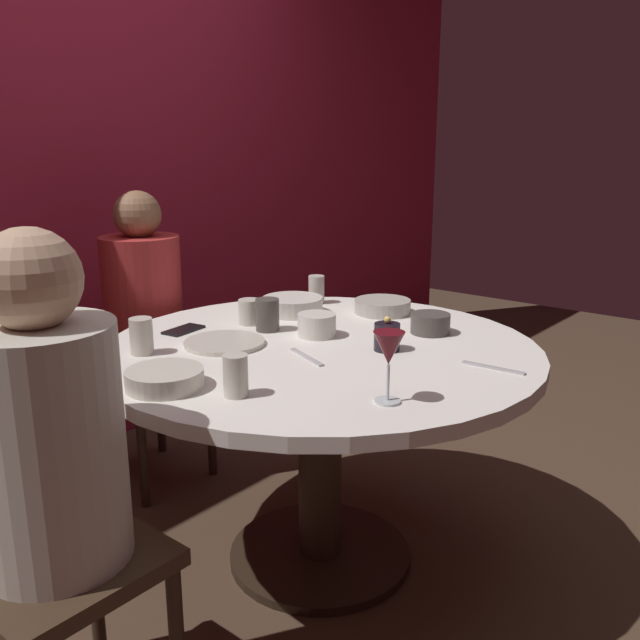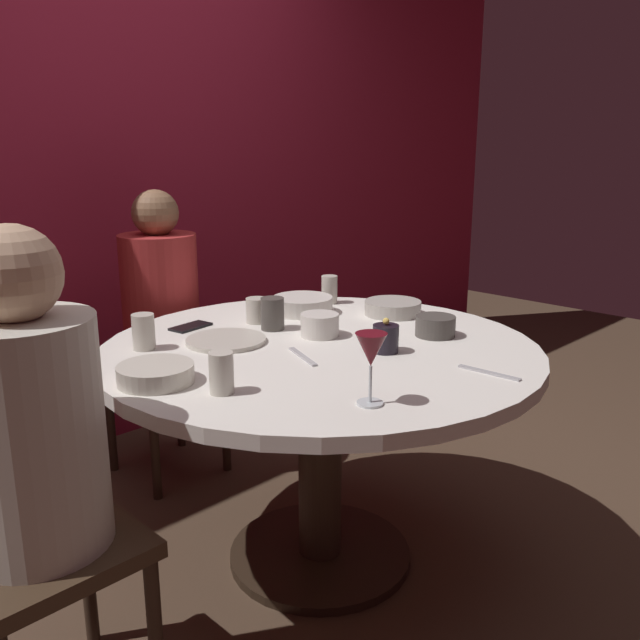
% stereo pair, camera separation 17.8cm
% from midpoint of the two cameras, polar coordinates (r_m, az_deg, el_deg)
% --- Properties ---
extents(ground_plane, '(8.00, 8.00, 0.00)m').
position_cam_midpoint_polar(ground_plane, '(2.40, 2.24, -19.39)').
color(ground_plane, '#4C3828').
extents(back_wall, '(6.00, 0.10, 2.60)m').
position_cam_midpoint_polar(back_wall, '(3.12, -17.58, 13.21)').
color(back_wall, maroon).
rests_on(back_wall, ground).
extents(dining_table, '(1.35, 1.35, 0.74)m').
position_cam_midpoint_polar(dining_table, '(2.13, 2.40, -6.06)').
color(dining_table, white).
rests_on(dining_table, ground).
extents(seated_diner_left, '(0.40, 0.40, 1.19)m').
position_cam_midpoint_polar(seated_diner_left, '(1.58, -20.33, -9.05)').
color(seated_diner_left, '#3F2D1E').
rests_on(seated_diner_left, ground).
extents(seated_diner_back, '(0.40, 0.40, 1.17)m').
position_cam_midpoint_polar(seated_diner_back, '(2.75, -11.49, 1.27)').
color(seated_diner_back, '#3F2D1E').
rests_on(seated_diner_back, ground).
extents(candle_holder, '(0.08, 0.08, 0.10)m').
position_cam_midpoint_polar(candle_holder, '(2.02, 8.08, -1.57)').
color(candle_holder, black).
rests_on(candle_holder, dining_table).
extents(wine_glass, '(0.08, 0.08, 0.18)m').
position_cam_midpoint_polar(wine_glass, '(1.59, 7.53, -2.81)').
color(wine_glass, silver).
rests_on(wine_glass, dining_table).
extents(dinner_plate, '(0.25, 0.25, 0.01)m').
position_cam_midpoint_polar(dinner_plate, '(2.11, -5.56, -1.75)').
color(dinner_plate, beige).
rests_on(dinner_plate, dining_table).
extents(cell_phone, '(0.15, 0.09, 0.01)m').
position_cam_midpoint_polar(cell_phone, '(2.30, -8.70, -0.58)').
color(cell_phone, black).
rests_on(cell_phone, dining_table).
extents(bowl_serving_large, '(0.22, 0.22, 0.06)m').
position_cam_midpoint_polar(bowl_serving_large, '(2.46, 0.58, 1.27)').
color(bowl_serving_large, silver).
rests_on(bowl_serving_large, dining_table).
extents(bowl_salad_center, '(0.12, 0.12, 0.07)m').
position_cam_midpoint_polar(bowl_salad_center, '(2.17, 2.32, -0.45)').
color(bowl_salad_center, silver).
rests_on(bowl_salad_center, dining_table).
extents(bowl_small_white, '(0.20, 0.20, 0.05)m').
position_cam_midpoint_polar(bowl_small_white, '(1.78, -10.94, -4.52)').
color(bowl_small_white, beige).
rests_on(bowl_small_white, dining_table).
extents(bowl_sauce_side, '(0.20, 0.20, 0.05)m').
position_cam_midpoint_polar(bowl_sauce_side, '(2.47, 8.22, 1.01)').
color(bowl_sauce_side, '#B2ADA3').
rests_on(bowl_sauce_side, dining_table).
extents(bowl_rice_portion, '(0.13, 0.13, 0.07)m').
position_cam_midpoint_polar(bowl_rice_portion, '(2.22, 11.98, -0.53)').
color(bowl_rice_portion, '#4C4742').
rests_on(bowl_rice_portion, dining_table).
extents(cup_near_candle, '(0.08, 0.08, 0.11)m').
position_cam_midpoint_polar(cup_near_candle, '(2.24, -1.77, 0.51)').
color(cup_near_candle, '#4C4742').
rests_on(cup_near_candle, dining_table).
extents(cup_by_left_diner, '(0.06, 0.06, 0.11)m').
position_cam_midpoint_polar(cup_by_left_diner, '(2.61, 2.75, 2.57)').
color(cup_by_left_diner, beige).
rests_on(cup_by_left_diner, dining_table).
extents(cup_by_right_diner, '(0.07, 0.07, 0.09)m').
position_cam_midpoint_polar(cup_by_right_diner, '(2.33, -3.18, 0.79)').
color(cup_by_right_diner, beige).
rests_on(cup_by_right_diner, dining_table).
extents(cup_center_front, '(0.07, 0.07, 0.11)m').
position_cam_midpoint_polar(cup_center_front, '(2.07, -12.31, -1.01)').
color(cup_center_front, beige).
rests_on(cup_center_front, dining_table).
extents(cup_far_edge, '(0.06, 0.06, 0.11)m').
position_cam_midpoint_polar(cup_far_edge, '(1.68, -5.33, -4.50)').
color(cup_far_edge, beige).
rests_on(cup_far_edge, dining_table).
extents(fork_near_plate, '(0.03, 0.18, 0.01)m').
position_cam_midpoint_polar(fork_near_plate, '(1.90, 16.69, -4.32)').
color(fork_near_plate, '#B7B7BC').
rests_on(fork_near_plate, dining_table).
extents(knife_near_plate, '(0.08, 0.17, 0.01)m').
position_cam_midpoint_polar(knife_near_plate, '(1.96, 1.13, -3.14)').
color(knife_near_plate, '#B7B7BC').
rests_on(knife_near_plate, dining_table).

